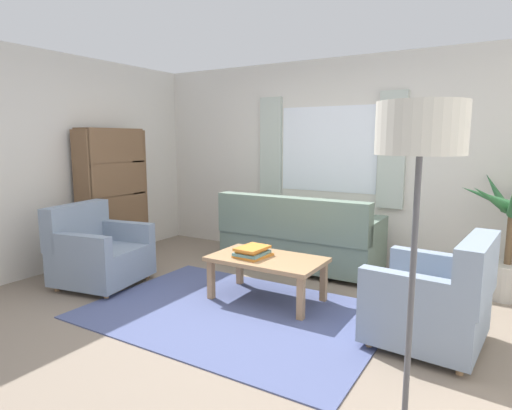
% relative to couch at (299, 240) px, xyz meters
% --- Properties ---
extents(ground_plane, '(6.24, 6.24, 0.00)m').
position_rel_couch_xyz_m(ground_plane, '(0.09, -1.55, -0.37)').
color(ground_plane, gray).
extents(wall_back, '(5.32, 0.12, 2.60)m').
position_rel_couch_xyz_m(wall_back, '(0.09, 0.71, 0.93)').
color(wall_back, silver).
rests_on(wall_back, ground_plane).
extents(wall_left, '(0.12, 4.40, 2.60)m').
position_rel_couch_xyz_m(wall_left, '(-2.57, -1.55, 0.93)').
color(wall_left, silver).
rests_on(wall_left, ground_plane).
extents(window_with_curtains, '(1.98, 0.07, 1.40)m').
position_rel_couch_xyz_m(window_with_curtains, '(0.09, 0.63, 1.08)').
color(window_with_curtains, white).
extents(area_rug, '(2.63, 1.84, 0.01)m').
position_rel_couch_xyz_m(area_rug, '(0.09, -1.55, -0.36)').
color(area_rug, '#4C5684').
rests_on(area_rug, ground_plane).
extents(couch, '(1.90, 0.82, 0.92)m').
position_rel_couch_xyz_m(couch, '(0.00, 0.00, 0.00)').
color(couch, slate).
rests_on(couch, ground_plane).
extents(armchair_left, '(0.95, 0.97, 0.88)m').
position_rel_couch_xyz_m(armchair_left, '(-1.64, -1.65, -0.01)').
color(armchair_left, gray).
rests_on(armchair_left, ground_plane).
extents(armchair_right, '(0.89, 0.90, 0.88)m').
position_rel_couch_xyz_m(armchair_right, '(1.75, -1.25, -0.01)').
color(armchair_right, gray).
rests_on(armchair_right, ground_plane).
extents(coffee_table, '(1.10, 0.64, 0.44)m').
position_rel_couch_xyz_m(coffee_table, '(0.19, -1.11, 0.01)').
color(coffee_table, '#A87F56').
rests_on(coffee_table, ground_plane).
extents(book_stack_on_table, '(0.32, 0.36, 0.10)m').
position_rel_couch_xyz_m(book_stack_on_table, '(0.05, -1.16, 0.12)').
color(book_stack_on_table, orange).
rests_on(book_stack_on_table, coffee_table).
extents(potted_plant, '(0.95, 1.09, 1.27)m').
position_rel_couch_xyz_m(potted_plant, '(2.22, 0.20, 0.19)').
color(potted_plant, '#B7B2A8').
rests_on(potted_plant, ground_plane).
extents(bookshelf, '(0.30, 0.94, 1.72)m').
position_rel_couch_xyz_m(bookshelf, '(-2.26, -0.82, 0.52)').
color(bookshelf, brown).
rests_on(bookshelf, ground_plane).
extents(standing_lamp, '(0.40, 0.40, 1.75)m').
position_rel_couch_xyz_m(standing_lamp, '(1.81, -2.56, 1.15)').
color(standing_lamp, '#4C4C51').
rests_on(standing_lamp, ground_plane).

